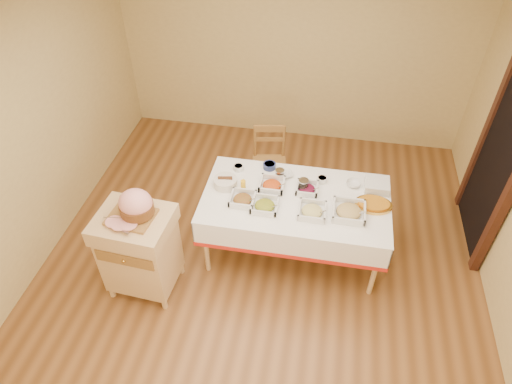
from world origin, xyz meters
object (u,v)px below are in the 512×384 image
(ham_on_board, at_px, (135,206))
(plate_stack, at_px, (377,185))
(preserve_jar_left, at_px, (280,175))
(mustard_bottle, at_px, (243,185))
(butcher_cart, at_px, (139,248))
(dining_chair, at_px, (269,162))
(bread_basket, at_px, (225,182))
(brass_platter, at_px, (373,204))
(dining_table, at_px, (295,210))
(preserve_jar_right, at_px, (303,186))

(ham_on_board, distance_m, plate_stack, 2.32)
(preserve_jar_left, bearing_deg, mustard_bottle, -143.90)
(butcher_cart, height_order, dining_chair, butcher_cart)
(preserve_jar_left, xyz_separation_m, mustard_bottle, (-0.33, -0.24, 0.02))
(preserve_jar_left, distance_m, mustard_bottle, 0.41)
(bread_basket, xyz_separation_m, brass_platter, (1.45, -0.04, -0.02))
(mustard_bottle, relative_size, bread_basket, 0.66)
(dining_table, height_order, plate_stack, plate_stack)
(butcher_cart, xyz_separation_m, ham_on_board, (0.04, 0.03, 0.52))
(butcher_cart, bearing_deg, preserve_jar_left, 39.21)
(dining_table, distance_m, mustard_bottle, 0.57)
(ham_on_board, distance_m, mustard_bottle, 1.08)
(preserve_jar_left, height_order, bread_basket, preserve_jar_left)
(mustard_bottle, height_order, bread_basket, mustard_bottle)
(preserve_jar_right, distance_m, bread_basket, 0.77)
(dining_table, xyz_separation_m, plate_stack, (0.77, 0.28, 0.20))
(dining_chair, height_order, brass_platter, dining_chair)
(dining_table, height_order, preserve_jar_left, preserve_jar_left)
(dining_chair, bearing_deg, plate_stack, -27.98)
(dining_chair, bearing_deg, dining_table, -65.99)
(mustard_bottle, xyz_separation_m, bread_basket, (-0.19, 0.04, -0.03))
(dining_chair, bearing_deg, brass_platter, -37.98)
(butcher_cart, distance_m, plate_stack, 2.38)
(preserve_jar_right, height_order, brass_platter, preserve_jar_right)
(dining_table, bearing_deg, bread_basket, 175.48)
(dining_table, height_order, dining_chair, dining_chair)
(plate_stack, bearing_deg, brass_platter, -97.33)
(butcher_cart, relative_size, plate_stack, 3.93)
(butcher_cart, height_order, bread_basket, butcher_cart)
(dining_table, height_order, preserve_jar_right, preserve_jar_right)
(bread_basket, bearing_deg, preserve_jar_left, 20.69)
(dining_chair, bearing_deg, ham_on_board, -120.36)
(dining_chair, xyz_separation_m, plate_stack, (1.17, -0.62, 0.36))
(butcher_cart, distance_m, mustard_bottle, 1.15)
(ham_on_board, height_order, bread_basket, ham_on_board)
(ham_on_board, xyz_separation_m, plate_stack, (2.10, 0.96, -0.25))
(dining_table, bearing_deg, plate_stack, 20.28)
(preserve_jar_left, bearing_deg, brass_platter, -14.09)
(dining_table, distance_m, preserve_jar_right, 0.26)
(butcher_cart, bearing_deg, preserve_jar_right, 30.30)
(bread_basket, bearing_deg, mustard_bottle, -12.61)
(ham_on_board, height_order, brass_platter, ham_on_board)
(ham_on_board, relative_size, mustard_bottle, 2.66)
(preserve_jar_right, relative_size, mustard_bottle, 0.81)
(preserve_jar_left, bearing_deg, dining_table, -51.85)
(dining_table, relative_size, preserve_jar_right, 14.29)
(butcher_cart, bearing_deg, dining_chair, 59.04)
(ham_on_board, bearing_deg, bread_basket, 49.92)
(butcher_cart, height_order, ham_on_board, ham_on_board)
(dining_table, bearing_deg, preserve_jar_left, 128.15)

